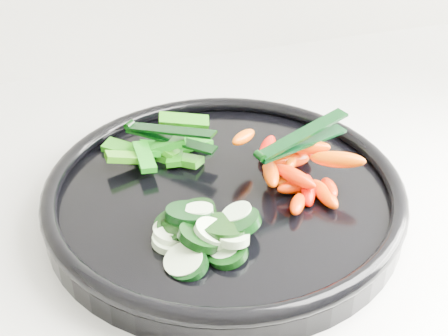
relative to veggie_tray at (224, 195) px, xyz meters
name	(u,v)px	position (x,y,z in m)	size (l,w,h in m)	color
veggie_tray	(224,195)	(0.00, 0.00, 0.00)	(0.40, 0.40, 0.04)	black
cucumber_pile	(196,230)	(-0.05, -0.06, 0.01)	(0.12, 0.12, 0.04)	black
carrot_pile	(297,166)	(0.08, 0.00, 0.02)	(0.13, 0.15, 0.05)	red
pepper_pile	(162,148)	(-0.05, 0.09, 0.01)	(0.13, 0.11, 0.04)	#0B6C0A
tong_carrot	(300,140)	(0.08, 0.00, 0.05)	(0.11, 0.05, 0.02)	black
tong_pepper	(168,134)	(-0.04, 0.09, 0.03)	(0.09, 0.09, 0.02)	black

